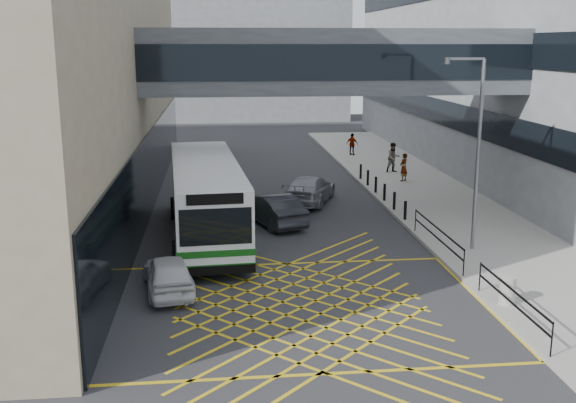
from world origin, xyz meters
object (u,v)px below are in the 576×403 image
object	(u,v)px
litter_bin	(507,290)
pedestrian_c	(352,144)
car_white	(169,273)
pedestrian_b	(393,158)
car_dark	(273,209)
street_lamp	(475,143)
pedestrian_a	(404,167)
car_silver	(309,189)
bus	(206,197)

from	to	relation	value
litter_bin	pedestrian_c	xyz separation A→B (m)	(0.96, 29.71, 0.36)
car_white	pedestrian_b	size ratio (longest dim) A/B	2.21
car_dark	pedestrian_c	size ratio (longest dim) A/B	2.91
street_lamp	pedestrian_a	xyz separation A→B (m)	(1.14, 13.82, -3.51)
car_silver	street_lamp	world-z (taller)	street_lamp
car_silver	street_lamp	xyz separation A→B (m)	(5.25, -9.42, 3.74)
car_silver	litter_bin	bearing A→B (deg)	126.55
street_lamp	car_dark	bearing A→B (deg)	142.38
bus	pedestrian_c	size ratio (longest dim) A/B	7.59
pedestrian_b	street_lamp	bearing A→B (deg)	-104.47
pedestrian_b	pedestrian_c	xyz separation A→B (m)	(-1.28, 7.04, -0.14)
car_white	car_silver	distance (m)	14.27
street_lamp	litter_bin	world-z (taller)	street_lamp
pedestrian_c	street_lamp	bearing A→B (deg)	125.38
street_lamp	pedestrian_c	size ratio (longest dim) A/B	4.72
pedestrian_b	pedestrian_a	bearing A→B (deg)	-102.75
car_silver	pedestrian_a	bearing A→B (deg)	-124.56
bus	car_silver	xyz separation A→B (m)	(5.40, 6.03, -1.05)
car_silver	pedestrian_c	xyz separation A→B (m)	(5.24, 14.37, 0.20)
street_lamp	pedestrian_c	world-z (taller)	street_lamp
bus	street_lamp	size ratio (longest dim) A/B	1.61
litter_bin	pedestrian_b	bearing A→B (deg)	84.35
car_dark	litter_bin	world-z (taller)	car_dark
car_dark	street_lamp	xyz separation A→B (m)	(7.54, -5.20, 3.78)
car_dark	street_lamp	distance (m)	9.91
street_lamp	pedestrian_a	world-z (taller)	street_lamp
bus	street_lamp	distance (m)	11.49
bus	car_white	distance (m)	6.83
pedestrian_b	litter_bin	bearing A→B (deg)	-105.75
car_white	pedestrian_a	xyz separation A→B (m)	(13.01, 17.04, 0.34)
car_silver	pedestrian_a	distance (m)	7.76
car_white	pedestrian_a	world-z (taller)	pedestrian_a
bus	pedestrian_c	world-z (taller)	bus
car_white	litter_bin	world-z (taller)	car_white
car_white	pedestrian_b	world-z (taller)	pedestrian_b
litter_bin	pedestrian_a	world-z (taller)	pedestrian_a
street_lamp	car_silver	bearing A→B (deg)	116.08
litter_bin	pedestrian_b	size ratio (longest dim) A/B	0.48
car_silver	litter_bin	size ratio (longest dim) A/B	5.47
car_dark	street_lamp	size ratio (longest dim) A/B	0.62
bus	pedestrian_b	world-z (taller)	bus
car_white	street_lamp	size ratio (longest dim) A/B	0.55
litter_bin	bus	bearing A→B (deg)	136.14
pedestrian_c	car_white	bearing A→B (deg)	101.67
car_silver	litter_bin	distance (m)	15.92
car_dark	pedestrian_a	xyz separation A→B (m)	(8.69, 8.61, 0.26)
bus	car_silver	bearing A→B (deg)	44.23
bus	car_dark	distance (m)	3.75
bus	pedestrian_b	distance (m)	17.92
car_silver	street_lamp	distance (m)	11.42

